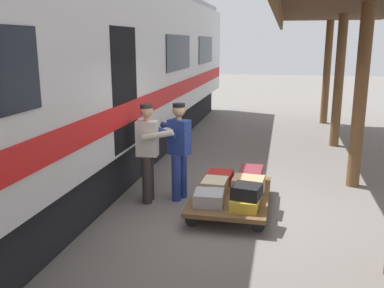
% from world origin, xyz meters
% --- Properties ---
extents(ground_plane, '(60.00, 60.00, 0.00)m').
position_xyz_m(ground_plane, '(0.00, 0.00, 0.00)').
color(ground_plane, slate).
extents(train_car, '(3.02, 21.23, 4.00)m').
position_xyz_m(train_car, '(3.52, -0.00, 2.06)').
color(train_car, silver).
rests_on(train_car, ground_plane).
extents(luggage_cart, '(1.23, 2.03, 0.27)m').
position_xyz_m(luggage_cart, '(0.23, -0.01, 0.23)').
color(luggage_cart, brown).
rests_on(luggage_cart, ground_plane).
extents(suitcase_tan_vintage, '(0.53, 0.49, 0.29)m').
position_xyz_m(suitcase_tan_vintage, '(-0.05, -0.01, 0.41)').
color(suitcase_tan_vintage, tan).
rests_on(suitcase_tan_vintage, luggage_cart).
extents(suitcase_burgundy_valise, '(0.40, 0.61, 0.28)m').
position_xyz_m(suitcase_burgundy_valise, '(-0.05, -0.57, 0.41)').
color(suitcase_burgundy_valise, maroon).
rests_on(suitcase_burgundy_valise, luggage_cart).
extents(suitcase_gray_aluminum, '(0.48, 0.50, 0.20)m').
position_xyz_m(suitcase_gray_aluminum, '(0.51, 0.55, 0.37)').
color(suitcase_gray_aluminum, '#9EA0A5').
rests_on(suitcase_gray_aluminum, luggage_cart).
extents(suitcase_red_plastic, '(0.45, 0.49, 0.17)m').
position_xyz_m(suitcase_red_plastic, '(0.51, -0.57, 0.36)').
color(suitcase_red_plastic, '#AD231E').
rests_on(suitcase_red_plastic, luggage_cart).
extents(suitcase_yellow_case, '(0.42, 0.63, 0.17)m').
position_xyz_m(suitcase_yellow_case, '(-0.05, 0.55, 0.35)').
color(suitcase_yellow_case, gold).
rests_on(suitcase_yellow_case, luggage_cart).
extents(suitcase_cream_canvas, '(0.41, 0.51, 0.22)m').
position_xyz_m(suitcase_cream_canvas, '(0.51, -0.01, 0.38)').
color(suitcase_cream_canvas, beige).
rests_on(suitcase_cream_canvas, luggage_cart).
extents(suitcase_black_hardshell, '(0.47, 0.46, 0.20)m').
position_xyz_m(suitcase_black_hardshell, '(-0.07, 0.59, 0.54)').
color(suitcase_black_hardshell, black).
rests_on(suitcase_black_hardshell, suitcase_yellow_case).
extents(porter_in_overalls, '(0.73, 0.57, 1.70)m').
position_xyz_m(porter_in_overalls, '(1.20, -0.28, 0.93)').
color(porter_in_overalls, navy).
rests_on(porter_in_overalls, ground_plane).
extents(porter_by_door, '(0.69, 0.46, 1.70)m').
position_xyz_m(porter_by_door, '(1.66, -0.06, 0.93)').
color(porter_by_door, '#332D28').
rests_on(porter_by_door, ground_plane).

